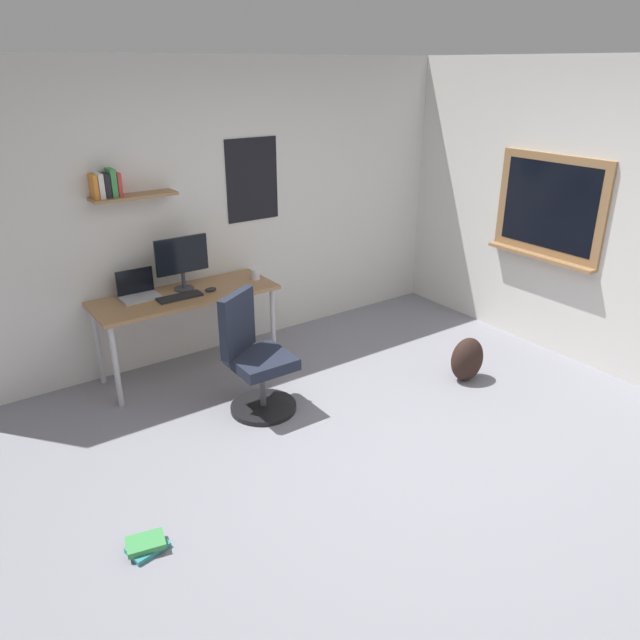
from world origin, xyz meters
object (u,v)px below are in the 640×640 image
object	(u,v)px
office_chair	(255,362)
computer_mouse	(211,289)
desk	(186,302)
monitor_primary	(182,259)
laptop	(138,291)
book_stack_on_floor	(147,545)
coffee_mug	(256,274)
backpack	(467,359)
keyboard	(180,297)

from	to	relation	value
office_chair	computer_mouse	world-z (taller)	office_chair
desk	monitor_primary	xyz separation A→B (m)	(0.04, 0.09, 0.34)
office_chair	monitor_primary	xyz separation A→B (m)	(-0.12, 0.98, 0.59)
desk	laptop	xyz separation A→B (m)	(-0.35, 0.14, 0.13)
computer_mouse	book_stack_on_floor	bearing A→B (deg)	-126.17
coffee_mug	laptop	bearing A→B (deg)	170.74
office_chair	laptop	xyz separation A→B (m)	(-0.51, 1.02, 0.38)
coffee_mug	monitor_primary	bearing A→B (deg)	169.45
desk	laptop	size ratio (longest dim) A/B	4.98
monitor_primary	backpack	bearing A→B (deg)	-41.28
desk	computer_mouse	distance (m)	0.23
office_chair	computer_mouse	bearing A→B (deg)	86.87
backpack	desk	bearing A→B (deg)	141.01
keyboard	book_stack_on_floor	world-z (taller)	keyboard
keyboard	desk	bearing A→B (deg)	43.64
office_chair	backpack	world-z (taller)	office_chair
keyboard	computer_mouse	xyz separation A→B (m)	(0.28, 0.00, 0.01)
monitor_primary	backpack	size ratio (longest dim) A/B	1.20
desk	book_stack_on_floor	world-z (taller)	desk
desk	monitor_primary	bearing A→B (deg)	67.77
office_chair	computer_mouse	xyz separation A→B (m)	(0.04, 0.81, 0.34)
desk	monitor_primary	world-z (taller)	monitor_primary
office_chair	keyboard	xyz separation A→B (m)	(-0.24, 0.81, 0.33)
desk	keyboard	size ratio (longest dim) A/B	4.17
desk	backpack	size ratio (longest dim) A/B	3.98
monitor_primary	coffee_mug	bearing A→B (deg)	-10.55
book_stack_on_floor	backpack	bearing A→B (deg)	6.67
desk	coffee_mug	xyz separation A→B (m)	(0.67, -0.02, 0.12)
office_chair	monitor_primary	size ratio (longest dim) A/B	2.05
backpack	book_stack_on_floor	bearing A→B (deg)	-173.33
desk	backpack	bearing A→B (deg)	-38.99
laptop	computer_mouse	bearing A→B (deg)	-21.45
desk	book_stack_on_floor	bearing A→B (deg)	-120.68
monitor_primary	book_stack_on_floor	xyz separation A→B (m)	(-1.14, -1.96, -0.97)
coffee_mug	book_stack_on_floor	size ratio (longest dim) A/B	0.38
desk	laptop	world-z (taller)	laptop
coffee_mug	backpack	distance (m)	2.00
coffee_mug	desk	bearing A→B (deg)	177.99
laptop	keyboard	world-z (taller)	laptop
laptop	keyboard	bearing A→B (deg)	-38.68
computer_mouse	monitor_primary	bearing A→B (deg)	134.38
computer_mouse	laptop	bearing A→B (deg)	158.55
backpack	laptop	bearing A→B (deg)	143.24
keyboard	computer_mouse	distance (m)	0.28
laptop	coffee_mug	bearing A→B (deg)	-9.26
monitor_primary	book_stack_on_floor	bearing A→B (deg)	-120.31
office_chair	coffee_mug	bearing A→B (deg)	59.14
monitor_primary	backpack	xyz separation A→B (m)	(1.83, -1.61, -0.81)
monitor_primary	computer_mouse	xyz separation A→B (m)	(0.16, -0.17, -0.25)
desk	computer_mouse	world-z (taller)	computer_mouse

